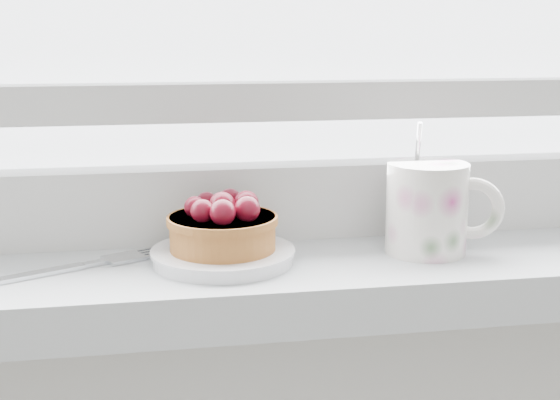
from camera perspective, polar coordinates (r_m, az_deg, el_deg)
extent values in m
cube|color=silver|center=(0.69, -3.11, -5.77)|extent=(1.60, 0.20, 0.04)
cube|color=silver|center=(0.75, -3.83, -0.08)|extent=(1.30, 0.05, 0.07)
cube|color=silver|center=(0.73, -3.94, 7.21)|extent=(1.30, 0.04, 0.04)
cylinder|color=white|center=(0.67, -4.19, -4.10)|extent=(0.12, 0.12, 0.01)
cylinder|color=brown|center=(0.67, -4.22, -2.39)|extent=(0.09, 0.09, 0.03)
cylinder|color=brown|center=(0.66, -4.24, -1.45)|extent=(0.09, 0.09, 0.01)
sphere|color=#430610|center=(0.66, -4.25, -0.37)|extent=(0.02, 0.02, 0.02)
sphere|color=#430610|center=(0.67, -2.48, -0.22)|extent=(0.02, 0.02, 0.02)
sphere|color=#430610|center=(0.68, -3.69, -0.01)|extent=(0.02, 0.02, 0.02)
sphere|color=#430610|center=(0.68, -5.40, -0.16)|extent=(0.02, 0.02, 0.02)
sphere|color=#430610|center=(0.66, -6.26, -0.50)|extent=(0.02, 0.02, 0.02)
sphere|color=#430610|center=(0.64, -5.70, -0.81)|extent=(0.02, 0.02, 0.02)
sphere|color=#430610|center=(0.63, -4.21, -0.93)|extent=(0.02, 0.02, 0.02)
sphere|color=#430610|center=(0.64, -2.42, -0.67)|extent=(0.02, 0.02, 0.02)
cylinder|color=white|center=(0.70, 10.68, -0.59)|extent=(0.09, 0.09, 0.08)
cylinder|color=black|center=(0.70, 10.80, 2.39)|extent=(0.06, 0.06, 0.01)
torus|color=white|center=(0.70, 13.88, -0.61)|extent=(0.06, 0.03, 0.06)
cylinder|color=silver|center=(0.71, 10.05, 3.72)|extent=(0.01, 0.02, 0.05)
cube|color=silver|center=(0.66, -18.86, -5.43)|extent=(0.11, 0.06, 0.00)
cube|color=silver|center=(0.68, -13.34, -4.51)|extent=(0.02, 0.02, 0.00)
cube|color=silver|center=(0.69, -11.35, -4.17)|extent=(0.04, 0.04, 0.00)
cube|color=silver|center=(0.70, -8.54, -3.95)|extent=(0.03, 0.02, 0.00)
cube|color=silver|center=(0.70, -8.80, -3.81)|extent=(0.03, 0.02, 0.00)
cube|color=silver|center=(0.71, -9.06, -3.68)|extent=(0.03, 0.02, 0.00)
cube|color=silver|center=(0.71, -9.32, -3.55)|extent=(0.03, 0.02, 0.00)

